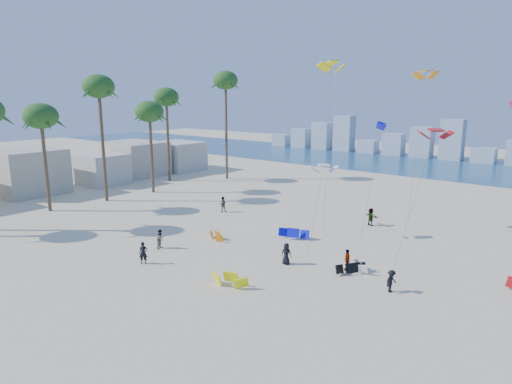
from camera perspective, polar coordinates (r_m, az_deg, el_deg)
The scene contains 10 objects.
ground at distance 34.03m, azimuth -21.87°, elevation -11.23°, with size 220.00×220.00×0.00m, color beige.
ocean at distance 91.82m, azimuth 21.14°, elevation 3.26°, with size 220.00×220.00×0.00m, color navy.
kitesurfer_near at distance 36.47m, azimuth -14.28°, elevation -7.61°, with size 0.65×0.43×1.80m, color black.
kitesurfer_mid at distance 39.74m, azimuth -12.15°, elevation -5.91°, with size 0.83×0.64×1.70m, color gray.
kitesurfers_far at distance 41.04m, azimuth 10.16°, elevation -5.22°, with size 30.73×15.17×1.84m.
grounded_kites at distance 35.56m, azimuth 9.61°, elevation -8.72°, with size 27.11×13.00×0.94m.
flying_kites at distance 41.72m, azimuth 20.81°, elevation 10.02°, with size 23.70×25.18×16.85m.
palm_row at distance 58.41m, azimuth -19.43°, elevation 10.71°, with size 11.06×44.80×16.83m.
beachfront_buildings at distance 71.74m, azimuth -20.77°, elevation 3.14°, with size 11.50×43.00×6.00m.
distant_skyline at distance 101.28m, azimuth 22.43°, elevation 5.69°, with size 85.00×3.00×8.40m.
Camera 1 is at (27.88, -14.51, 13.05)m, focal length 31.13 mm.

